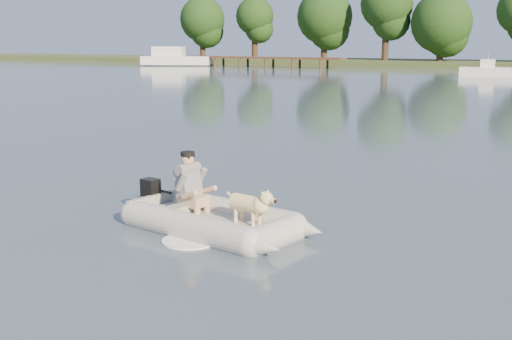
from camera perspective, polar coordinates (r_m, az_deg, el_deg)
The scene contains 8 objects.
water at distance 9.15m, azimuth -5.78°, elevation -6.18°, with size 160.00×160.00×0.00m, color #515F6E.
dock at distance 66.83m, azimuth 0.42°, elevation 9.58°, with size 18.00×2.00×1.04m, color #4C331E, non-canonical shape.
dinghy at distance 9.41m, azimuth -3.56°, elevation -2.47°, with size 4.12×2.94×1.20m, color #A1A19C, non-canonical shape.
man at distance 9.81m, azimuth -5.98°, elevation -0.94°, with size 0.62×0.53×0.92m, color slate, non-canonical shape.
dog at distance 9.10m, azimuth -0.78°, elevation -3.29°, with size 0.80×0.28×0.53m, color #CEBB76, non-canonical shape.
outboard_motor at distance 10.46m, azimuth -9.33°, elevation -2.50°, with size 0.36×0.25×0.68m, color black, non-canonical shape.
cabin_cruiser at distance 70.78m, azimuth -7.03°, elevation 10.02°, with size 7.84×2.80×2.43m, color white, non-canonical shape.
motorboat at distance 52.63m, azimuth 20.09°, elevation 8.76°, with size 4.55×1.75×1.93m, color white, non-canonical shape.
Camera 1 is at (4.87, -7.23, 2.77)m, focal length 45.00 mm.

